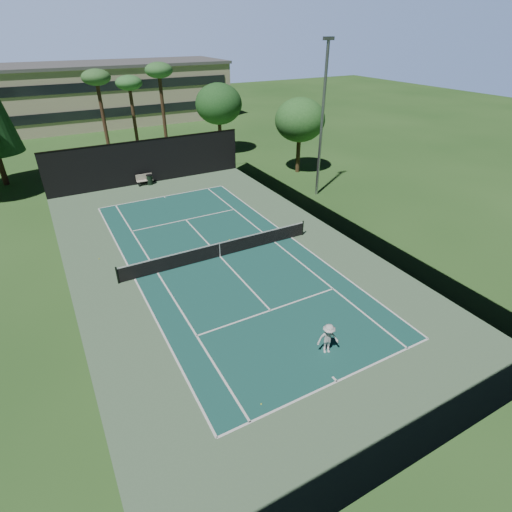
{
  "coord_description": "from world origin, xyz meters",
  "views": [
    {
      "loc": [
        -8.64,
        -20.6,
        12.93
      ],
      "look_at": [
        1.0,
        -3.0,
        1.3
      ],
      "focal_mm": 28.0,
      "sensor_mm": 36.0,
      "label": 1
    }
  ],
  "objects_px": {
    "trash_bin": "(150,180)",
    "tennis_ball_b": "(180,259)",
    "tennis_ball_c": "(229,240)",
    "tennis_ball_d": "(99,259)",
    "player": "(328,339)",
    "tennis_ball_a": "(261,404)",
    "tennis_net": "(220,249)",
    "park_bench": "(145,179)"
  },
  "relations": [
    {
      "from": "trash_bin",
      "to": "tennis_ball_b",
      "type": "bearing_deg",
      "value": -98.63
    },
    {
      "from": "tennis_ball_b",
      "to": "tennis_ball_c",
      "type": "relative_size",
      "value": 0.81
    },
    {
      "from": "tennis_net",
      "to": "tennis_ball_b",
      "type": "distance_m",
      "value": 2.63
    },
    {
      "from": "tennis_net",
      "to": "park_bench",
      "type": "bearing_deg",
      "value": 92.31
    },
    {
      "from": "tennis_ball_b",
      "to": "tennis_net",
      "type": "bearing_deg",
      "value": -20.38
    },
    {
      "from": "tennis_ball_d",
      "to": "tennis_net",
      "type": "bearing_deg",
      "value": -26.27
    },
    {
      "from": "tennis_ball_d",
      "to": "park_bench",
      "type": "bearing_deg",
      "value": 62.76
    },
    {
      "from": "tennis_net",
      "to": "tennis_ball_b",
      "type": "xyz_separation_m",
      "value": [
        -2.41,
        0.9,
        -0.53
      ]
    },
    {
      "from": "trash_bin",
      "to": "tennis_ball_a",
      "type": "bearing_deg",
      "value": -96.69
    },
    {
      "from": "tennis_net",
      "to": "tennis_ball_b",
      "type": "height_order",
      "value": "tennis_net"
    },
    {
      "from": "tennis_ball_a",
      "to": "tennis_ball_c",
      "type": "height_order",
      "value": "tennis_ball_c"
    },
    {
      "from": "tennis_ball_a",
      "to": "tennis_ball_b",
      "type": "height_order",
      "value": "tennis_ball_a"
    },
    {
      "from": "player",
      "to": "tennis_ball_a",
      "type": "distance_m",
      "value": 4.28
    },
    {
      "from": "tennis_ball_b",
      "to": "park_bench",
      "type": "height_order",
      "value": "park_bench"
    },
    {
      "from": "tennis_ball_a",
      "to": "trash_bin",
      "type": "bearing_deg",
      "value": 83.31
    },
    {
      "from": "tennis_net",
      "to": "tennis_ball_c",
      "type": "relative_size",
      "value": 173.04
    },
    {
      "from": "player",
      "to": "tennis_ball_a",
      "type": "relative_size",
      "value": 24.95
    },
    {
      "from": "player",
      "to": "tennis_ball_c",
      "type": "distance_m",
      "value": 12.09
    },
    {
      "from": "tennis_net",
      "to": "tennis_ball_d",
      "type": "bearing_deg",
      "value": 153.73
    },
    {
      "from": "tennis_net",
      "to": "park_bench",
      "type": "distance_m",
      "value": 15.62
    },
    {
      "from": "tennis_ball_b",
      "to": "tennis_ball_c",
      "type": "distance_m",
      "value": 4.02
    },
    {
      "from": "tennis_ball_b",
      "to": "tennis_ball_d",
      "type": "relative_size",
      "value": 0.85
    },
    {
      "from": "tennis_ball_a",
      "to": "tennis_ball_d",
      "type": "bearing_deg",
      "value": 103.54
    },
    {
      "from": "player",
      "to": "trash_bin",
      "type": "distance_m",
      "value": 25.72
    },
    {
      "from": "player",
      "to": "tennis_ball_a",
      "type": "xyz_separation_m",
      "value": [
        -4.06,
        -1.13,
        -0.74
      ]
    },
    {
      "from": "tennis_ball_a",
      "to": "tennis_ball_d",
      "type": "relative_size",
      "value": 0.87
    },
    {
      "from": "tennis_net",
      "to": "player",
      "type": "distance_m",
      "value": 10.27
    },
    {
      "from": "tennis_ball_a",
      "to": "tennis_ball_b",
      "type": "distance_m",
      "value": 12.3
    },
    {
      "from": "tennis_net",
      "to": "tennis_ball_c",
      "type": "xyz_separation_m",
      "value": [
        1.51,
        1.79,
        -0.52
      ]
    },
    {
      "from": "tennis_ball_a",
      "to": "trash_bin",
      "type": "height_order",
      "value": "trash_bin"
    },
    {
      "from": "player",
      "to": "trash_bin",
      "type": "height_order",
      "value": "player"
    },
    {
      "from": "tennis_ball_d",
      "to": "trash_bin",
      "type": "height_order",
      "value": "trash_bin"
    },
    {
      "from": "tennis_ball_c",
      "to": "tennis_ball_d",
      "type": "height_order",
      "value": "tennis_ball_c"
    },
    {
      "from": "tennis_ball_c",
      "to": "tennis_ball_a",
      "type": "bearing_deg",
      "value": -110.24
    },
    {
      "from": "tennis_ball_c",
      "to": "trash_bin",
      "type": "bearing_deg",
      "value": 97.12
    },
    {
      "from": "tennis_net",
      "to": "park_bench",
      "type": "relative_size",
      "value": 8.6
    },
    {
      "from": "tennis_ball_c",
      "to": "tennis_ball_b",
      "type": "bearing_deg",
      "value": -167.09
    },
    {
      "from": "tennis_net",
      "to": "park_bench",
      "type": "height_order",
      "value": "tennis_net"
    },
    {
      "from": "tennis_ball_b",
      "to": "player",
      "type": "bearing_deg",
      "value": -74.32
    },
    {
      "from": "tennis_ball_b",
      "to": "trash_bin",
      "type": "height_order",
      "value": "trash_bin"
    },
    {
      "from": "tennis_ball_b",
      "to": "tennis_ball_c",
      "type": "bearing_deg",
      "value": 12.91
    },
    {
      "from": "player",
      "to": "tennis_ball_b",
      "type": "height_order",
      "value": "player"
    }
  ]
}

